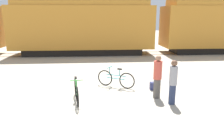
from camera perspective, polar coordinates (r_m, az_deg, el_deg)
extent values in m
plane|color=#B2A893|center=(6.85, -12.54, -13.83)|extent=(80.00, 80.00, 0.00)
cube|color=black|center=(18.44, -7.43, 4.99)|extent=(9.48, 2.17, 0.55)
cube|color=#C67F28|center=(18.23, -7.62, 11.04)|extent=(11.29, 2.89, 3.35)
cylinder|color=#C67F28|center=(18.22, -7.80, 16.31)|extent=(10.39, 2.75, 2.75)
cube|color=#4C4238|center=(17.77, -7.51, 3.77)|extent=(48.07, 0.07, 0.01)
cube|color=#4C4238|center=(19.19, -7.30, 4.54)|extent=(48.07, 0.07, 0.01)
torus|color=black|center=(7.81, -9.01, -7.00)|extent=(0.16, 0.75, 0.75)
torus|color=black|center=(8.80, -9.50, -4.57)|extent=(0.16, 0.75, 0.75)
cylinder|color=#338C38|center=(8.24, -9.32, -4.45)|extent=(0.17, 0.92, 0.04)
cylinder|color=#338C38|center=(8.29, -9.28, -5.49)|extent=(0.16, 0.84, 0.04)
cylinder|color=#338C38|center=(8.37, -9.45, -3.03)|extent=(0.04, 0.04, 0.32)
cube|color=black|center=(8.33, -9.49, -1.99)|extent=(0.11, 0.21, 0.05)
cylinder|color=#338C38|center=(7.91, -9.23, -3.90)|extent=(0.04, 0.04, 0.35)
cylinder|color=#338C38|center=(7.86, -9.28, -2.68)|extent=(0.46, 0.10, 0.03)
torus|color=black|center=(10.07, -1.83, -2.06)|extent=(0.66, 0.40, 0.73)
torus|color=black|center=(9.64, 3.92, -2.82)|extent=(0.66, 0.40, 0.73)
cylinder|color=teal|center=(9.79, 0.98, -1.38)|extent=(0.85, 0.50, 0.04)
cylinder|color=teal|center=(9.83, 0.98, -2.24)|extent=(0.77, 0.46, 0.04)
cylinder|color=teal|center=(9.68, 2.01, -0.64)|extent=(0.04, 0.04, 0.31)
cube|color=black|center=(9.64, 2.02, 0.24)|extent=(0.21, 0.17, 0.05)
cylinder|color=teal|center=(9.87, -0.59, -0.24)|extent=(0.04, 0.04, 0.34)
cylinder|color=teal|center=(9.83, -0.59, 0.72)|extent=(0.26, 0.42, 0.03)
cylinder|color=#283351|center=(8.30, 15.43, -6.15)|extent=(0.24, 0.24, 0.73)
cylinder|color=gray|center=(8.08, 15.76, -1.41)|extent=(0.28, 0.28, 0.69)
sphere|color=brown|center=(7.98, 15.98, 1.75)|extent=(0.22, 0.22, 0.22)
cylinder|color=#514C47|center=(8.77, 11.64, -4.71)|extent=(0.27, 0.27, 0.76)
cylinder|color=#CC4C3D|center=(8.56, 11.89, -0.03)|extent=(0.32, 0.32, 0.71)
sphere|color=#A37556|center=(8.46, 12.04, 3.04)|extent=(0.22, 0.22, 0.22)
cube|color=navy|center=(9.73, 10.71, -4.09)|extent=(0.28, 0.20, 0.34)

